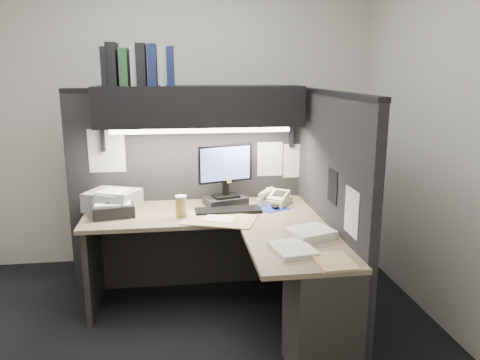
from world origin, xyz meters
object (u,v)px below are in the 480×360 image
at_px(overhead_shelf, 200,106).
at_px(telephone, 275,199).
at_px(monitor, 225,181).
at_px(keyboard, 228,210).
at_px(desk, 255,276).
at_px(coffee_cup, 181,207).
at_px(printer, 113,200).
at_px(notebook_stack, 113,209).

xyz_separation_m(overhead_shelf, telephone, (0.57, -0.08, -0.73)).
xyz_separation_m(monitor, keyboard, (-0.00, -0.19, -0.18)).
height_order(desk, coffee_cup, coffee_cup).
xyz_separation_m(monitor, printer, (-0.86, -0.00, -0.12)).
relative_size(coffee_cup, printer, 0.41).
distance_m(overhead_shelf, printer, 0.97).
bearing_deg(overhead_shelf, keyboard, -52.78).
xyz_separation_m(overhead_shelf, printer, (-0.68, -0.05, -0.70)).
bearing_deg(keyboard, coffee_cup, -170.79).
bearing_deg(telephone, notebook_stack, -139.93).
relative_size(overhead_shelf, telephone, 6.83).
bearing_deg(overhead_shelf, desk, -68.21).
height_order(monitor, coffee_cup, monitor).
distance_m(keyboard, notebook_stack, 0.84).
bearing_deg(printer, keyboard, 11.98).
height_order(monitor, printer, monitor).
bearing_deg(printer, coffee_cup, -2.30).
xyz_separation_m(overhead_shelf, coffee_cup, (-0.17, -0.31, -0.70)).
relative_size(monitor, coffee_cup, 3.28).
bearing_deg(monitor, desk, -97.62).
height_order(overhead_shelf, monitor, overhead_shelf).
xyz_separation_m(printer, notebook_stack, (0.02, -0.15, -0.03)).
bearing_deg(desk, overhead_shelf, 111.79).
bearing_deg(telephone, printer, -147.09).
relative_size(monitor, notebook_stack, 1.65).
bearing_deg(notebook_stack, keyboard, -2.54).
bearing_deg(desk, telephone, 68.08).
bearing_deg(desk, coffee_cup, 136.41).
height_order(desk, overhead_shelf, overhead_shelf).
bearing_deg(telephone, keyboard, -123.21).
bearing_deg(notebook_stack, desk, -29.84).
bearing_deg(keyboard, overhead_shelf, 125.53).
bearing_deg(coffee_cup, printer, 153.18).
relative_size(overhead_shelf, coffee_cup, 10.64).
xyz_separation_m(desk, overhead_shelf, (-0.30, 0.75, 1.06)).
height_order(telephone, coffee_cup, coffee_cup).
xyz_separation_m(overhead_shelf, monitor, (0.19, -0.05, -0.58)).
relative_size(keyboard, notebook_stack, 1.70).
bearing_deg(notebook_stack, coffee_cup, -12.04).
height_order(keyboard, notebook_stack, notebook_stack).
bearing_deg(coffee_cup, notebook_stack, 167.96).
bearing_deg(keyboard, desk, -78.75).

